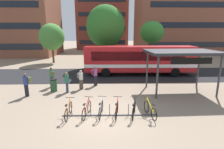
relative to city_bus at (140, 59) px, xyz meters
The scene contains 23 objects.
ground 10.96m from the city_bus, 111.83° to the right, with size 200.00×200.00×0.00m, color gray.
bus_lane_asphalt 4.40m from the city_bus, behind, with size 80.00×7.20×0.01m, color #232326.
city_bus is the anchor object (origin of this frame).
bike_rack 10.87m from the city_bus, 109.58° to the right, with size 5.37×0.15×0.70m.
parked_bicycle_orange_0 11.86m from the city_bus, 120.03° to the right, with size 0.52×1.72×0.99m.
parked_bicycle_red_1 11.33m from the city_bus, 115.80° to the right, with size 0.54×1.70×0.99m.
parked_bicycle_silver_2 10.96m from the city_bus, 112.09° to the right, with size 0.52×1.72×0.99m.
parked_bicycle_red_3 10.73m from the city_bus, 107.45° to the right, with size 0.52×1.71×0.99m.
parked_bicycle_black_4 10.57m from the city_bus, 102.31° to the right, with size 0.62×1.68×0.99m.
parked_bicycle_yellow_5 10.43m from the city_bus, 97.33° to the right, with size 0.52×1.71×0.99m.
transit_shelter 6.55m from the city_bus, 71.23° to the right, with size 5.44×3.73×3.29m.
commuter_grey_pack_0 7.87m from the city_bus, 139.00° to the right, with size 0.59×0.58×1.63m.
commuter_olive_pack_1 11.79m from the city_bus, 145.13° to the right, with size 0.59×0.47×1.77m.
commuter_olive_pack_2 9.61m from the city_bus, 152.41° to the right, with size 0.55×0.60×1.74m.
commuter_maroon_pack_3 6.38m from the city_bus, 138.97° to the right, with size 0.59×0.45×1.70m.
commuter_olive_pack_4 9.11m from the city_bus, 139.33° to the right, with size 0.41×0.57×1.65m.
trash_bin 9.89m from the city_bus, 144.82° to the right, with size 0.55×0.55×1.03m.
street_tree_0 15.05m from the city_bus, 144.57° to the left, with size 3.84×3.84×6.06m.
street_tree_1 9.02m from the city_bus, 67.37° to the left, with size 3.59×3.59×6.40m.
street_tree_2 7.57m from the city_bus, 125.24° to the left, with size 5.19×5.19×8.33m.
building_left_wing 30.81m from the city_bus, 139.74° to the left, with size 16.93×11.89×18.26m.
building_right_wing 28.28m from the city_bus, 54.42° to the left, with size 23.96×10.75×23.11m.
building_centre_block 35.78m from the city_bus, 97.67° to the left, with size 14.27×10.68×14.59m.
Camera 1 is at (0.24, -9.24, 4.59)m, focal length 28.01 mm.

